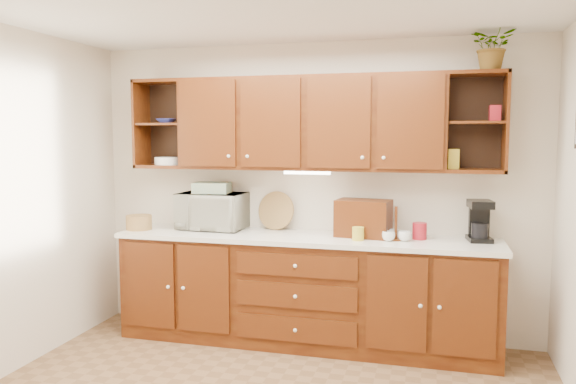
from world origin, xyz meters
The scene contains 21 objects.
back_wall centered at (0.00, 1.75, 1.30)m, with size 4.00×4.00×0.00m, color beige.
base_cabinets centered at (0.00, 1.45, 0.45)m, with size 3.20×0.60×0.90m, color #381206.
countertop centered at (0.00, 1.44, 0.92)m, with size 3.24×0.64×0.04m, color white.
upper_cabinets centered at (0.01, 1.59, 1.89)m, with size 3.20×0.33×0.80m.
undercabinet_light centered at (0.00, 1.53, 1.47)m, with size 0.40×0.05×0.03m, color white.
wicker_basket centered at (-1.52, 1.37, 1.00)m, with size 0.23×0.23×0.13m, color #A07242.
microwave centered at (-0.89, 1.57, 1.10)m, with size 0.59×0.40×0.33m, color beige.
towel_stack centered at (-0.89, 1.57, 1.32)m, with size 0.32×0.23×0.09m, color tan.
wine_bottle centered at (-0.81, 1.61, 1.10)m, with size 0.07×0.07×0.33m, color black.
woven_tray centered at (-0.32, 1.69, 0.95)m, with size 0.35×0.35×0.02m, color #A07242.
bread_box centered at (0.49, 1.53, 1.10)m, with size 0.44×0.28×0.31m, color #381206.
mug_tree centered at (0.77, 1.43, 0.98)m, with size 0.25×0.25×0.28m.
canister_red centered at (0.95, 1.52, 1.01)m, with size 0.12×0.12×0.14m, color maroon.
canister_white centered at (0.51, 1.49, 1.04)m, with size 0.09×0.09×0.20m, color white.
canister_yellow centered at (0.47, 1.34, 0.99)m, with size 0.10×0.10×0.11m, color gold.
coffee_maker centered at (1.42, 1.58, 1.10)m, with size 0.21×0.25×0.33m.
bowl_stack centered at (-1.32, 1.55, 1.92)m, with size 0.16×0.16×0.04m, color #283393.
plate_stack centered at (-1.32, 1.56, 1.56)m, with size 0.24×0.24×0.07m, color white.
pantry_box_yellow centered at (1.19, 1.55, 1.60)m, with size 0.09×0.07×0.16m, color gold.
pantry_box_red centered at (1.50, 1.55, 1.96)m, with size 0.08×0.07×0.12m, color maroon.
potted_plant centered at (1.47, 1.54, 2.47)m, with size 0.33×0.29×0.37m, color #999999.
Camera 1 is at (1.07, -3.14, 1.79)m, focal length 35.00 mm.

